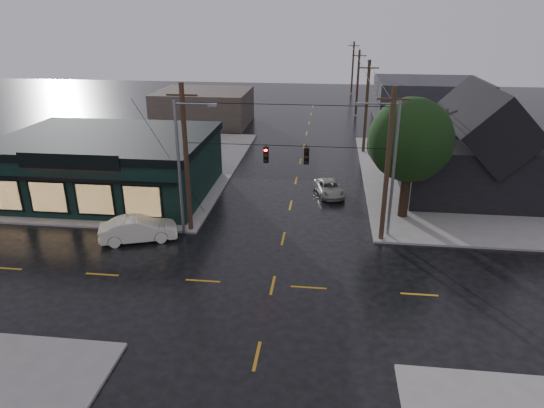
# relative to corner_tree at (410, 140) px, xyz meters

# --- Properties ---
(ground_plane) EXTENTS (160.00, 160.00, 0.00)m
(ground_plane) POSITION_rel_corner_tree_xyz_m (-8.41, -10.62, -5.85)
(ground_plane) COLOR black
(sidewalk_nw) EXTENTS (28.00, 28.00, 0.15)m
(sidewalk_nw) POSITION_rel_corner_tree_xyz_m (-28.41, 9.38, -5.78)
(sidewalk_nw) COLOR gray
(sidewalk_nw) RESTS_ON ground
(sidewalk_ne) EXTENTS (28.00, 28.00, 0.15)m
(sidewalk_ne) POSITION_rel_corner_tree_xyz_m (11.59, 9.38, -5.78)
(sidewalk_ne) COLOR gray
(sidewalk_ne) RESTS_ON ground
(pizza_shop) EXTENTS (16.30, 12.34, 4.90)m
(pizza_shop) POSITION_rel_corner_tree_xyz_m (-23.41, 2.33, -3.29)
(pizza_shop) COLOR black
(pizza_shop) RESTS_ON ground
(ne_building) EXTENTS (12.60, 11.60, 8.75)m
(ne_building) POSITION_rel_corner_tree_xyz_m (6.59, 6.38, -1.38)
(ne_building) COLOR black
(ne_building) RESTS_ON ground
(corner_tree) EXTENTS (5.93, 5.93, 8.71)m
(corner_tree) POSITION_rel_corner_tree_xyz_m (0.00, 0.00, 0.00)
(corner_tree) COLOR black
(corner_tree) RESTS_ON ground
(utility_pole_nw) EXTENTS (2.00, 0.32, 10.15)m
(utility_pole_nw) POSITION_rel_corner_tree_xyz_m (-14.91, -4.12, -5.85)
(utility_pole_nw) COLOR #332217
(utility_pole_nw) RESTS_ON ground
(utility_pole_ne) EXTENTS (2.00, 0.32, 10.15)m
(utility_pole_ne) POSITION_rel_corner_tree_xyz_m (-1.91, -4.12, -5.85)
(utility_pole_ne) COLOR #332217
(utility_pole_ne) RESTS_ON ground
(utility_pole_far_a) EXTENTS (2.00, 0.32, 9.65)m
(utility_pole_far_a) POSITION_rel_corner_tree_xyz_m (-1.91, 17.38, -5.85)
(utility_pole_far_a) COLOR #332217
(utility_pole_far_a) RESTS_ON ground
(utility_pole_far_b) EXTENTS (2.00, 0.32, 9.15)m
(utility_pole_far_b) POSITION_rel_corner_tree_xyz_m (-1.91, 37.38, -5.85)
(utility_pole_far_b) COLOR #332217
(utility_pole_far_b) RESTS_ON ground
(utility_pole_far_c) EXTENTS (2.00, 0.32, 9.15)m
(utility_pole_far_c) POSITION_rel_corner_tree_xyz_m (-1.91, 57.38, -5.85)
(utility_pole_far_c) COLOR #332217
(utility_pole_far_c) RESTS_ON ground
(span_signal_assembly) EXTENTS (13.00, 0.48, 1.23)m
(span_signal_assembly) POSITION_rel_corner_tree_xyz_m (-8.32, -4.12, -0.15)
(span_signal_assembly) COLOR black
(span_signal_assembly) RESTS_ON ground
(streetlight_nw) EXTENTS (5.40, 0.30, 9.15)m
(streetlight_nw) POSITION_rel_corner_tree_xyz_m (-15.21, -4.82, -5.85)
(streetlight_nw) COLOR gray
(streetlight_nw) RESTS_ON ground
(streetlight_ne) EXTENTS (5.40, 0.30, 9.15)m
(streetlight_ne) POSITION_rel_corner_tree_xyz_m (-1.41, -3.42, -5.85)
(streetlight_ne) COLOR gray
(streetlight_ne) RESTS_ON ground
(bg_building_west) EXTENTS (12.00, 10.00, 4.40)m
(bg_building_west) POSITION_rel_corner_tree_xyz_m (-22.41, 29.38, -3.65)
(bg_building_west) COLOR #41362F
(bg_building_west) RESTS_ON ground
(bg_building_east) EXTENTS (14.00, 12.00, 5.60)m
(bg_building_east) POSITION_rel_corner_tree_xyz_m (7.59, 34.38, -3.05)
(bg_building_east) COLOR #27272C
(bg_building_east) RESTS_ON ground
(sedan_cream) EXTENTS (5.29, 3.36, 1.64)m
(sedan_cream) POSITION_rel_corner_tree_xyz_m (-17.92, -6.03, -5.03)
(sedan_cream) COLOR white
(sedan_cream) RESTS_ON ground
(suv_silver) EXTENTS (2.93, 4.55, 1.17)m
(suv_silver) POSITION_rel_corner_tree_xyz_m (-5.43, 4.09, -5.27)
(suv_silver) COLOR gray
(suv_silver) RESTS_ON ground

